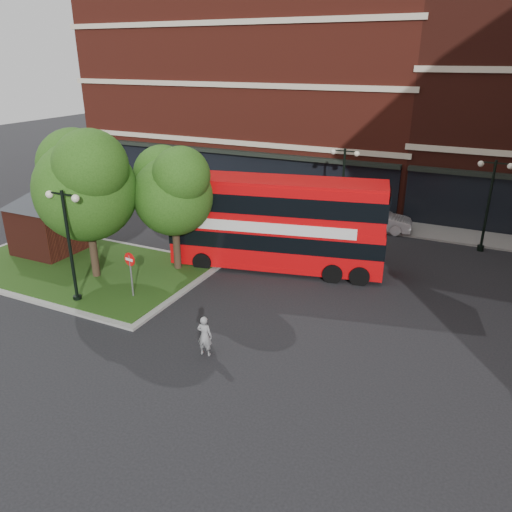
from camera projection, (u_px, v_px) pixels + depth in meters
The scene contains 15 objects.
ground at pixel (181, 332), 19.41m from camera, with size 120.00×120.00×0.00m, color black.
pavement_far at pixel (320, 216), 33.18m from camera, with size 44.00×3.00×0.12m, color slate.
terrace_far_left at pixel (259, 96), 40.06m from camera, with size 26.00×12.00×14.00m, color maroon.
traffic_island at pixel (81, 268), 25.11m from camera, with size 12.60×7.60×0.15m.
kiosk at pixel (46, 212), 26.31m from camera, with size 6.51×6.51×3.60m.
tree_island_west at pixel (84, 180), 22.42m from camera, with size 5.40×4.71×7.21m.
tree_island_east at pixel (172, 187), 23.49m from camera, with size 4.46×3.90×6.29m.
lamp_island at pixel (69, 241), 20.73m from camera, with size 1.72×0.36×5.00m.
lamp_far_left at pixel (343, 185), 29.66m from camera, with size 1.72×0.36×5.00m.
lamp_far_right at pixel (489, 201), 26.45m from camera, with size 1.72×0.36×5.00m.
bus at pixel (277, 218), 24.39m from camera, with size 10.71×4.57×3.99m.
woman at pixel (205, 336), 17.68m from camera, with size 0.56×0.37×1.54m, color gray.
car_silver at pixel (276, 203), 33.68m from camera, with size 1.76×4.37×1.49m, color #B0B4B8.
car_white at pixel (377, 219), 30.43m from camera, with size 1.47×4.22×1.39m, color white.
no_entry_sign at pixel (130, 266), 21.49m from camera, with size 0.60×0.15×2.19m.
Camera 1 is at (9.95, -13.95, 10.02)m, focal length 35.00 mm.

